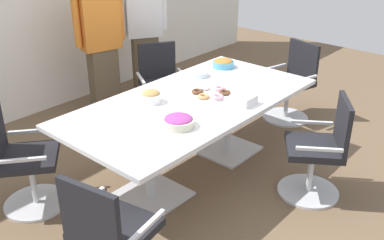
# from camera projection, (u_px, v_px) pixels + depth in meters

# --- Properties ---
(ground_plane) EXTENTS (10.00, 10.00, 0.01)m
(ground_plane) POSITION_uv_depth(u_px,v_px,m) (192.00, 172.00, 4.31)
(ground_plane) COLOR brown
(conference_table) EXTENTS (2.40, 1.20, 0.75)m
(conference_table) POSITION_uv_depth(u_px,v_px,m) (192.00, 113.00, 4.04)
(conference_table) COLOR white
(conference_table) RESTS_ON ground
(office_chair_0) EXTENTS (0.76, 0.76, 0.91)m
(office_chair_0) POSITION_uv_depth(u_px,v_px,m) (23.00, 164.00, 3.65)
(office_chair_0) COLOR silver
(office_chair_0) RESTS_ON ground
(office_chair_2) EXTENTS (0.75, 0.75, 0.91)m
(office_chair_2) POSITION_uv_depth(u_px,v_px,m) (319.00, 153.00, 3.81)
(office_chair_2) COLOR silver
(office_chair_2) RESTS_ON ground
(office_chair_3) EXTENTS (0.66, 0.66, 0.91)m
(office_chair_3) POSITION_uv_depth(u_px,v_px,m) (291.00, 86.00, 5.24)
(office_chair_3) COLOR silver
(office_chair_3) RESTS_ON ground
(office_chair_4) EXTENTS (0.74, 0.74, 0.91)m
(office_chair_4) POSITION_uv_depth(u_px,v_px,m) (161.00, 88.00, 5.17)
(office_chair_4) COLOR silver
(office_chair_4) RESTS_ON ground
(person_standing_0) EXTENTS (0.61, 0.32, 1.74)m
(person_standing_0) POSITION_uv_depth(u_px,v_px,m) (101.00, 42.00, 5.12)
(person_standing_0) COLOR brown
(person_standing_0) RESTS_ON ground
(person_standing_1) EXTENTS (0.57, 0.41, 1.74)m
(person_standing_1) POSITION_uv_depth(u_px,v_px,m) (144.00, 30.00, 5.63)
(person_standing_1) COLOR brown
(person_standing_1) RESTS_ON ground
(snack_bowl_pretzels) EXTENTS (0.23, 0.23, 0.09)m
(snack_bowl_pretzels) POSITION_uv_depth(u_px,v_px,m) (223.00, 63.00, 4.78)
(snack_bowl_pretzels) COLOR #4C9EC6
(snack_bowl_pretzels) RESTS_ON conference_table
(snack_bowl_cookies) EXTENTS (0.18, 0.18, 0.12)m
(snack_bowl_cookies) POSITION_uv_depth(u_px,v_px,m) (151.00, 96.00, 3.91)
(snack_bowl_cookies) COLOR white
(snack_bowl_cookies) RESTS_ON conference_table
(snack_bowl_candy_mix) EXTENTS (0.26, 0.26, 0.09)m
(snack_bowl_candy_mix) POSITION_uv_depth(u_px,v_px,m) (179.00, 121.00, 3.49)
(snack_bowl_candy_mix) COLOR beige
(snack_bowl_candy_mix) RESTS_ON conference_table
(donut_platter) EXTENTS (0.36, 0.35, 0.04)m
(donut_platter) POSITION_uv_depth(u_px,v_px,m) (211.00, 93.00, 4.08)
(donut_platter) COLOR white
(donut_platter) RESTS_ON conference_table
(plate_stack) EXTENTS (0.21, 0.21, 0.05)m
(plate_stack) POSITION_uv_depth(u_px,v_px,m) (198.00, 74.00, 4.53)
(plate_stack) COLOR white
(plate_stack) RESTS_ON conference_table
(napkin_pile) EXTENTS (0.18, 0.18, 0.08)m
(napkin_pile) POSITION_uv_depth(u_px,v_px,m) (244.00, 100.00, 3.89)
(napkin_pile) COLOR white
(napkin_pile) RESTS_ON conference_table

